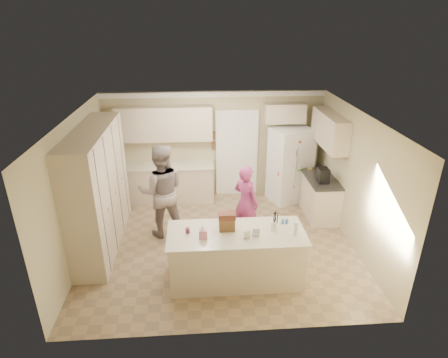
{
  "coord_description": "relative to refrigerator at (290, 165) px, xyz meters",
  "views": [
    {
      "loc": [
        -0.38,
        -6.34,
        4.23
      ],
      "look_at": [
        0.1,
        0.35,
        1.25
      ],
      "focal_mm": 30.0,
      "sensor_mm": 36.0,
      "label": 1
    }
  ],
  "objects": [
    {
      "name": "fridge_handle_l",
      "position": [
        -0.05,
        -0.37,
        0.15
      ],
      "size": [
        0.02,
        0.02,
        0.85
      ],
      "primitive_type": "cylinder",
      "color": "silver",
      "rests_on": "refrigerator"
    },
    {
      "name": "tissue_plume",
      "position": [
        -2.15,
        -3.04,
        0.2
      ],
      "size": [
        0.08,
        0.08,
        0.08
      ],
      "primitive_type": "cone",
      "color": "white",
      "rests_on": "tissue_box"
    },
    {
      "name": "back_base_cab",
      "position": [
        -2.95,
        0.16,
        -0.46
      ],
      "size": [
        2.2,
        0.6,
        0.88
      ],
      "primitive_type": "cube",
      "color": "beige",
      "rests_on": "floor"
    },
    {
      "name": "crown_back",
      "position": [
        -1.8,
        0.42,
        1.63
      ],
      "size": [
        5.2,
        0.08,
        0.12
      ],
      "primitive_type": "cube",
      "color": "white",
      "rests_on": "wall_back"
    },
    {
      "name": "back_upper_cab",
      "position": [
        -2.95,
        0.28,
        1.0
      ],
      "size": [
        2.2,
        0.35,
        0.8
      ],
      "primitive_type": "cube",
      "color": "beige",
      "rests_on": "wall_back"
    },
    {
      "name": "wall_right",
      "position": [
        0.81,
        -1.84,
        0.4
      ],
      "size": [
        0.02,
        4.6,
        2.6
      ],
      "primitive_type": "cube",
      "color": "#C2B78C",
      "rests_on": "ground"
    },
    {
      "name": "jam_jar",
      "position": [
        -2.4,
        -2.89,
        0.07
      ],
      "size": [
        0.07,
        0.07,
        0.09
      ],
      "primitive_type": "cylinder",
      "color": "#59263F",
      "rests_on": "island_top"
    },
    {
      "name": "greeting_card_a",
      "position": [
        -1.45,
        -3.14,
        0.11
      ],
      "size": [
        0.12,
        0.06,
        0.16
      ],
      "primitive_type": "cube",
      "rotation": [
        0.15,
        0.0,
        0.2
      ],
      "color": "white",
      "rests_on": "island_top"
    },
    {
      "name": "over_fridge_cab",
      "position": [
        -0.15,
        0.28,
        1.2
      ],
      "size": [
        0.95,
        0.35,
        0.45
      ],
      "primitive_type": "cube",
      "color": "beige",
      "rests_on": "wall_back"
    },
    {
      "name": "dollhouse_roof",
      "position": [
        -1.75,
        -2.84,
        0.3
      ],
      "size": [
        0.28,
        0.2,
        0.1
      ],
      "primitive_type": "cube",
      "color": "#592D1E",
      "rests_on": "dollhouse_body"
    },
    {
      "name": "wall_front",
      "position": [
        -1.8,
        -4.15,
        0.4
      ],
      "size": [
        5.2,
        0.02,
        2.6
      ],
      "primitive_type": "cube",
      "color": "#C2B78C",
      "rests_on": "ground"
    },
    {
      "name": "right_base_cab",
      "position": [
        0.5,
        -0.84,
        -0.46
      ],
      "size": [
        0.6,
        1.2,
        0.88
      ],
      "primitive_type": "cube",
      "color": "beige",
      "rests_on": "floor"
    },
    {
      "name": "refrigerator",
      "position": [
        0.0,
        0.0,
        0.0
      ],
      "size": [
        1.09,
        0.97,
        1.8
      ],
      "primitive_type": "cube",
      "rotation": [
        0.0,
        0.0,
        0.36
      ],
      "color": "white",
      "rests_on": "floor"
    },
    {
      "name": "back_countertop",
      "position": [
        -2.95,
        0.15,
        0.0
      ],
      "size": [
        2.24,
        0.63,
        0.04
      ],
      "primitive_type": "cube",
      "color": "beige",
      "rests_on": "back_base_cab"
    },
    {
      "name": "fridge_magnets",
      "position": [
        0.0,
        -0.36,
        0.0
      ],
      "size": [
        0.76,
        0.02,
        1.44
      ],
      "primitive_type": null,
      "color": "tan",
      "rests_on": "refrigerator"
    },
    {
      "name": "wall_left",
      "position": [
        -4.41,
        -1.84,
        0.4
      ],
      "size": [
        0.02,
        4.6,
        2.6
      ],
      "primitive_type": "cube",
      "color": "#C2B78C",
      "rests_on": "ground"
    },
    {
      "name": "fridge_handle_r",
      "position": [
        0.05,
        -0.37,
        0.15
      ],
      "size": [
        0.02,
        0.02,
        0.85
      ],
      "primitive_type": "cylinder",
      "color": "silver",
      "rests_on": "refrigerator"
    },
    {
      "name": "fridge_dispenser",
      "position": [
        -0.22,
        -0.37,
        0.25
      ],
      "size": [
        0.22,
        0.03,
        0.35
      ],
      "primitive_type": "cube",
      "color": "black",
      "rests_on": "refrigerator"
    },
    {
      "name": "teen_boy",
      "position": [
        -2.94,
        -1.39,
        0.07
      ],
      "size": [
        1.0,
        0.81,
        1.95
      ],
      "primitive_type": "imported",
      "rotation": [
        0.0,
        0.0,
        3.22
      ],
      "color": "gray",
      "rests_on": "floor"
    },
    {
      "name": "tissue_box",
      "position": [
        -2.15,
        -3.04,
        0.1
      ],
      "size": [
        0.13,
        0.13,
        0.14
      ],
      "primitive_type": "cube",
      "color": "pink",
      "rests_on": "island_top"
    },
    {
      "name": "island_top",
      "position": [
        -1.6,
        -2.94,
        0.0
      ],
      "size": [
        2.28,
        0.96,
        0.05
      ],
      "primitive_type": "cube",
      "color": "beige",
      "rests_on": "island_base"
    },
    {
      "name": "pantry_bank",
      "position": [
        -4.1,
        -1.64,
        0.28
      ],
      "size": [
        0.6,
        2.6,
        2.35
      ],
      "primitive_type": "cube",
      "color": "beige",
      "rests_on": "floor"
    },
    {
      "name": "greeting_card_b",
      "position": [
        -1.3,
        -3.09,
        0.11
      ],
      "size": [
        0.12,
        0.05,
        0.16
      ],
      "primitive_type": "cube",
      "rotation": [
        0.15,
        0.0,
        -0.1
      ],
      "color": "silver",
      "rests_on": "island_top"
    },
    {
      "name": "fridge_seam",
      "position": [
        0.0,
        -0.35,
        0.0
      ],
      "size": [
        0.02,
        0.02,
        1.78
      ],
      "primitive_type": "cube",
      "color": "gray",
      "rests_on": "refrigerator"
    },
    {
      "name": "island_base",
      "position": [
        -1.6,
        -2.94,
        -0.46
      ],
      "size": [
        2.2,
        0.9,
        0.88
      ],
      "primitive_type": "cube",
      "color": "beige",
      "rests_on": "floor"
    },
    {
      "name": "wall_frame_upper",
      "position": [
        -1.78,
        0.43,
        0.65
      ],
      "size": [
        0.15,
        0.02,
        0.2
      ],
      "primitive_type": "cube",
      "color": "brown",
      "rests_on": "wall_back"
    },
    {
      "name": "utensil_crock",
      "position": [
        -0.95,
        -2.89,
        0.1
      ],
      "size": [
        0.13,
        0.13,
        0.15
      ],
      "primitive_type": "cylinder",
      "color": "white",
      "rests_on": "island_top"
    },
    {
      "name": "wall_back",
      "position": [
        -1.8,
        0.47,
        0.4
      ],
      "size": [
        5.2,
        0.02,
        2.6
      ],
      "primitive_type": "cube",
      "color": "#C2B78C",
      "rests_on": "ground"
    },
    {
      "name": "right_upper_cab",
      "position": [
        0.63,
        -0.64,
        1.05
      ],
      "size": [
        0.35,
        1.5,
        0.7
      ],
      "primitive_type": "cube",
      "color": "beige",
      "rests_on": "wall_right"
    },
    {
      "name": "right_countertop",
      "position": [
        0.49,
        -0.84,
        0.0
      ],
      "size": [
        0.63,
        1.24,
        0.04
      ],
      "primitive_type": "cube",
      "color": "#2D2B28",
      "rests_on": "right_base_cab"
    },
    {
      "name": "doorway_opening",
      "position": [
        -1.25,
        0.44,
        0.15
      ],
      "size": [
        0.9,
        0.06,
        2.1
      ],
      "primitive_type": "cube",
      "color": "black",
      "rests_on": "floor"
    },
    {
      "name": "dollhouse_body",
      "position": [
        -1.75,
        -2.84,
        0.14
      ],
      "size": [
        0.26,
        0.18,
        0.22
      ],
      "primitive_type": "cube",
      "color": "brown",
      "rests_on": "island_top"
    },
    {
      "name": "ceiling",
      "position": [
        -1.8,
        -1.84,
        1.71
      ],
      "size": [
        5.2,
        4.6,
        0.02
      ],
      "primitive_type": "cube",
      "color": "white",
      "rests_on": "wall_back"
    },
    {
      "name": "shaker_pepper",
      "position": [
        -0.71,
        -2.72,
        0.07
      ],
      "size": [
        0.05,
        0.05,
        0.09
      ],
      "primitive_type": "cylinder",
      "color": "#4168B4",
      "rests_on": "island_top"
    },
    {
      "name": "coffee_maker",
      "position": [
        0.45,
        -1.04,
        0.17
      ],
      "size": [
        0.22,
        0.28,
        0.3
      ],
      "primitive_type": "cube",
      "color": "black",
      "rests_on": "right_countertop"
    },
    {
      "name": "floor",
      "position": [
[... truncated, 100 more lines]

